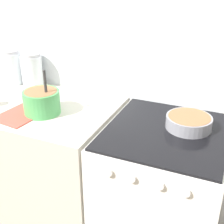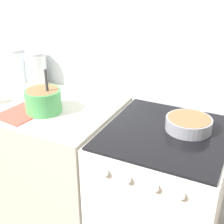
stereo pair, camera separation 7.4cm
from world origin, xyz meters
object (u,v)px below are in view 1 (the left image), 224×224
object	(u,v)px
storage_jar_middle	(32,73)
storage_jar_left	(12,70)
baking_pan	(189,122)
mixing_bowl	(42,101)
stove	(161,199)

from	to	relation	value
storage_jar_middle	storage_jar_left	bearing A→B (deg)	180.00
baking_pan	storage_jar_left	world-z (taller)	storage_jar_left
mixing_bowl	storage_jar_middle	size ratio (longest dim) A/B	1.10
stove	mixing_bowl	distance (m)	0.91
stove	baking_pan	xyz separation A→B (m)	(0.10, 0.07, 0.50)
stove	storage_jar_middle	world-z (taller)	storage_jar_middle
storage_jar_middle	baking_pan	bearing A→B (deg)	-9.09
mixing_bowl	baking_pan	xyz separation A→B (m)	(0.82, 0.15, -0.04)
mixing_bowl	baking_pan	bearing A→B (deg)	10.59
mixing_bowl	storage_jar_left	size ratio (longest dim) A/B	1.09
mixing_bowl	storage_jar_left	world-z (taller)	mixing_bowl
mixing_bowl	baking_pan	distance (m)	0.83
stove	storage_jar_middle	xyz separation A→B (m)	(-1.03, 0.25, 0.57)
baking_pan	storage_jar_middle	distance (m)	1.14
stove	baking_pan	world-z (taller)	baking_pan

